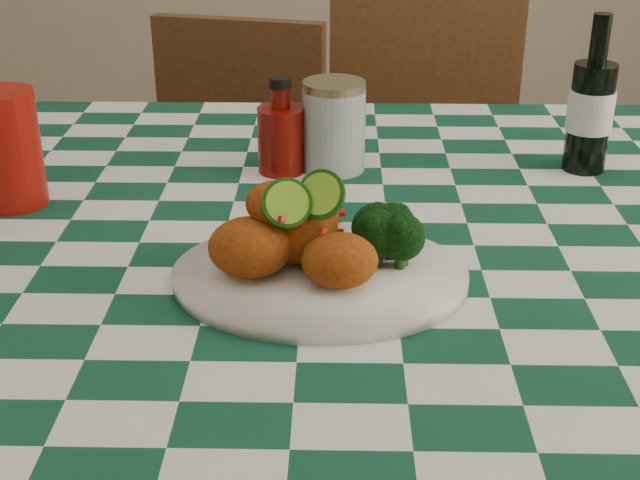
# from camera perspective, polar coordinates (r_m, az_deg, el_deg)

# --- Properties ---
(dining_table) EXTENTS (1.66, 1.06, 0.79)m
(dining_table) POSITION_cam_1_polar(r_m,az_deg,el_deg) (1.36, -0.69, -14.09)
(dining_table) COLOR #124630
(dining_table) RESTS_ON ground
(plate) EXTENTS (0.33, 0.26, 0.02)m
(plate) POSITION_cam_1_polar(r_m,az_deg,el_deg) (0.99, 0.00, -2.39)
(plate) COLOR white
(plate) RESTS_ON dining_table
(fried_chicken_pile) EXTENTS (0.17, 0.13, 0.11)m
(fried_chicken_pile) POSITION_cam_1_polar(r_m,az_deg,el_deg) (0.96, -0.76, 0.97)
(fried_chicken_pile) COLOR #AB4610
(fried_chicken_pile) RESTS_ON plate
(broccoli_side) EXTENTS (0.08, 0.08, 0.06)m
(broccoli_side) POSITION_cam_1_polar(r_m,az_deg,el_deg) (0.99, 4.64, -0.04)
(broccoli_side) COLOR black
(broccoli_side) RESTS_ON plate
(red_tumbler) EXTENTS (0.10, 0.10, 0.16)m
(red_tumbler) POSITION_cam_1_polar(r_m,az_deg,el_deg) (1.24, -19.41, 5.52)
(red_tumbler) COLOR #971008
(red_tumbler) RESTS_ON dining_table
(ketchup_bottle) EXTENTS (0.07, 0.07, 0.14)m
(ketchup_bottle) POSITION_cam_1_polar(r_m,az_deg,el_deg) (1.29, -2.52, 7.35)
(ketchup_bottle) COLOR #710B05
(ketchup_bottle) RESTS_ON dining_table
(mason_jar) EXTENTS (0.11, 0.11, 0.13)m
(mason_jar) POSITION_cam_1_polar(r_m,az_deg,el_deg) (1.30, 0.89, 7.31)
(mason_jar) COLOR #B2BCBA
(mason_jar) RESTS_ON dining_table
(beer_bottle) EXTENTS (0.08, 0.08, 0.23)m
(beer_bottle) POSITION_cam_1_polar(r_m,az_deg,el_deg) (1.34, 17.05, 8.91)
(beer_bottle) COLOR black
(beer_bottle) RESTS_ON dining_table
(wooden_chair_left) EXTENTS (0.47, 0.49, 0.86)m
(wooden_chair_left) POSITION_cam_1_polar(r_m,az_deg,el_deg) (1.98, -6.47, 0.64)
(wooden_chair_left) COLOR #472814
(wooden_chair_left) RESTS_ON ground
(wooden_chair_right) EXTENTS (0.44, 0.46, 0.92)m
(wooden_chair_right) POSITION_cam_1_polar(r_m,az_deg,el_deg) (1.93, 6.47, 1.03)
(wooden_chair_right) COLOR #472814
(wooden_chair_right) RESTS_ON ground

